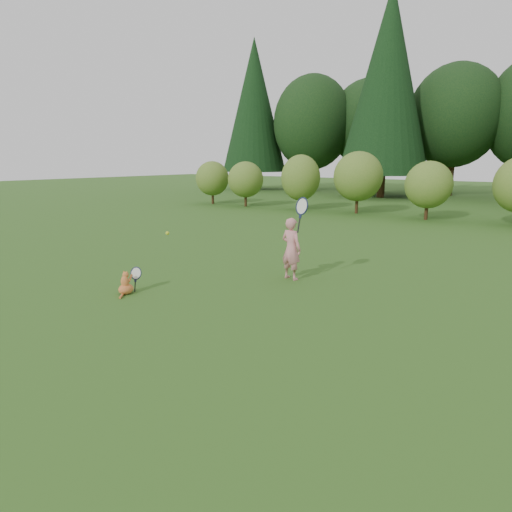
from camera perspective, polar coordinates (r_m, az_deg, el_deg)
The scene contains 6 objects.
ground at distance 7.69m, azimuth -4.75°, elevation -5.96°, with size 100.00×100.00×0.00m, color #2C4C15.
shrub_row at distance 19.13m, azimuth 21.83°, elevation 8.65°, with size 28.00×3.00×2.80m, color #416C21, non-canonical shape.
woodland_backdrop at distance 29.33m, azimuth 28.22°, elevation 21.20°, with size 48.00×10.00×15.00m, color black, non-canonical shape.
child at distance 8.89m, azimuth 4.76°, elevation 1.15°, with size 0.75×0.47×1.94m.
cat at distance 8.36m, azimuth -16.95°, elevation -3.33°, with size 0.40×0.67×0.59m.
tennis_ball at distance 8.09m, azimuth -11.73°, elevation 3.00°, with size 0.07×0.07×0.07m.
Camera 1 is at (4.79, -5.49, 2.46)m, focal length 30.00 mm.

